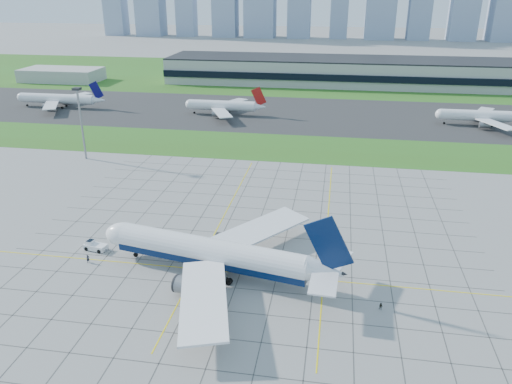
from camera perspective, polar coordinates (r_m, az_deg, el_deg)
ground at (r=112.08m, az=-1.59°, el=-8.68°), size 1400.00×1400.00×0.00m
grass_median at (r=193.83m, az=3.45°, el=5.10°), size 700.00×35.00×0.04m
asphalt_taxiway at (r=246.63m, az=4.85°, el=8.89°), size 700.00×75.00×0.04m
grass_far at (r=354.25m, az=6.42°, el=13.03°), size 700.00×145.00×0.04m
apron_markings at (r=121.45m, az=-0.40°, el=-6.01°), size 120.00×130.00×0.03m
terminal at (r=328.39m, az=13.37°, el=13.21°), size 260.00×43.00×15.80m
service_block at (r=356.71m, az=-21.31°, el=12.38°), size 50.00×25.00×8.00m
light_mast at (r=186.80m, az=-19.44°, el=8.33°), size 2.50×2.50×25.60m
airliner at (r=108.38m, az=-5.01°, el=-6.95°), size 56.31×56.52×17.89m
pushback_tug at (r=124.85m, az=-17.96°, el=-5.87°), size 8.03×3.62×2.21m
crew_near at (r=119.80m, az=-18.65°, el=-7.24°), size 0.81×0.85×1.95m
crew_far at (r=101.64m, az=14.07°, el=-12.57°), size 0.96×0.91×1.57m
distant_jet_0 at (r=277.42m, az=-21.66°, el=9.88°), size 45.25×42.66×14.08m
distant_jet_1 at (r=243.68m, az=-3.73°, el=9.83°), size 37.39×42.66×14.08m
distant_jet_2 at (r=245.52m, az=24.72°, el=7.92°), size 42.54×42.66×14.08m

